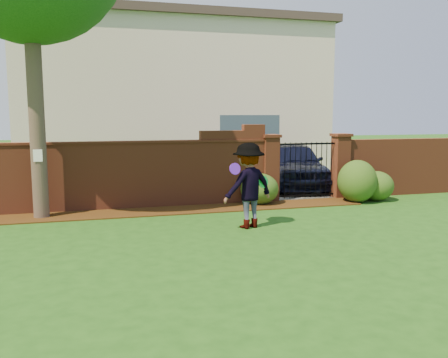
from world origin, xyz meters
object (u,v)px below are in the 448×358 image
object	(u,v)px
man	(249,186)
frisbee_green	(263,182)
car	(294,165)
frisbee_purple	(235,169)

from	to	relation	value
man	frisbee_green	bearing A→B (deg)	177.37
car	frisbee_green	distance (m)	5.53
frisbee_green	car	bearing A→B (deg)	59.24
man	frisbee_purple	distance (m)	0.58
car	frisbee_purple	xyz separation A→B (m)	(-3.56, -5.03, 0.55)
frisbee_purple	frisbee_green	size ratio (longest dim) A/B	0.91
man	frisbee_purple	size ratio (longest dim) A/B	7.52
frisbee_green	man	bearing A→B (deg)	-165.15
car	frisbee_green	bearing A→B (deg)	-110.38
car	man	world-z (taller)	man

